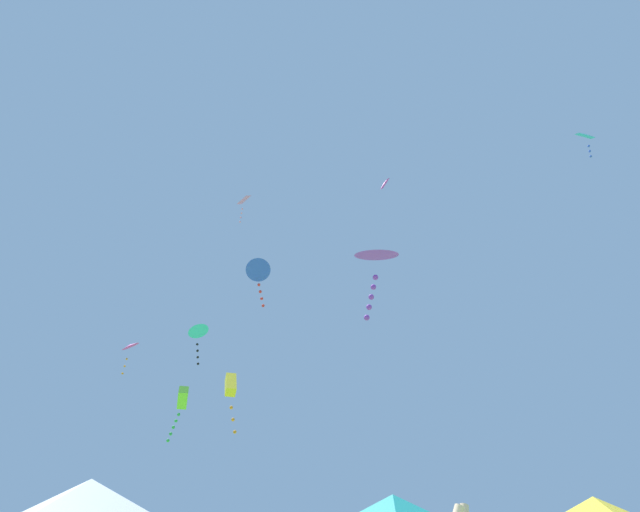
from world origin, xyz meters
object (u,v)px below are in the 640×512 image
object	(u,v)px
kite_purple_delta	(376,255)
kite_pink_diamond	(243,201)
kite_cyan_delta	(198,332)
kite_lime_box	(182,400)
kite_magenta_delta	(130,346)
canopy_tent_white	(87,499)
kite_cyan_diamond	(586,136)
kite_magenta_diamond	(384,183)
kite_blue_delta	(258,271)
kite_yellow_box	(231,386)

from	to	relation	value
kite_purple_delta	kite_pink_diamond	distance (m)	26.93
kite_cyan_delta	kite_lime_box	bearing A→B (deg)	-74.25
kite_lime_box	kite_magenta_delta	world-z (taller)	kite_magenta_delta
canopy_tent_white	kite_cyan_diamond	xyz separation A→B (m)	(16.72, -0.96, 11.83)
kite_lime_box	kite_magenta_diamond	distance (m)	22.45
canopy_tent_white	kite_magenta_delta	bearing A→B (deg)	117.39
kite_lime_box	kite_cyan_delta	size ratio (longest dim) A/B	1.06
kite_blue_delta	kite_cyan_delta	world-z (taller)	kite_cyan_delta
kite_magenta_delta	kite_purple_delta	bearing A→B (deg)	-41.92
canopy_tent_white	kite_pink_diamond	distance (m)	29.85
kite_pink_diamond	kite_blue_delta	bearing A→B (deg)	-66.60
kite_pink_diamond	kite_yellow_box	xyz separation A→B (m)	(3.15, -8.89, -18.82)
canopy_tent_white	kite_purple_delta	xyz separation A→B (m)	(8.66, -0.83, 7.16)
canopy_tent_white	kite_yellow_box	bearing A→B (deg)	79.63
canopy_tent_white	kite_cyan_delta	bearing A→B (deg)	103.51
kite_cyan_diamond	kite_magenta_diamond	xyz separation A→B (m)	(-6.29, 16.89, 12.59)
kite_blue_delta	kite_cyan_delta	size ratio (longest dim) A/B	0.88
kite_cyan_diamond	kite_magenta_diamond	size ratio (longest dim) A/B	1.39
kite_lime_box	kite_purple_delta	xyz separation A→B (m)	(11.92, -15.09, 0.46)
kite_pink_diamond	kite_lime_box	bearing A→B (deg)	-119.82
kite_magenta_delta	canopy_tent_white	bearing A→B (deg)	-62.61
kite_cyan_delta	kite_magenta_delta	distance (m)	6.47
kite_yellow_box	kite_lime_box	bearing A→B (deg)	128.03
kite_blue_delta	kite_pink_diamond	distance (m)	17.13
kite_purple_delta	kite_pink_diamond	world-z (taller)	kite_pink_diamond
kite_cyan_delta	kite_purple_delta	bearing A→B (deg)	-55.56
kite_blue_delta	kite_pink_diamond	size ratio (longest dim) A/B	0.98
kite_magenta_delta	kite_lime_box	bearing A→B (deg)	20.13
kite_lime_box	kite_cyan_diamond	size ratio (longest dim) A/B	2.16
kite_purple_delta	kite_blue_delta	world-z (taller)	kite_blue_delta
kite_cyan_diamond	kite_magenta_delta	distance (m)	27.36
kite_pink_diamond	kite_magenta_delta	world-z (taller)	kite_pink_diamond
kite_blue_delta	kite_magenta_diamond	distance (m)	17.63
kite_cyan_diamond	kite_purple_delta	bearing A→B (deg)	179.02
kite_pink_diamond	kite_magenta_diamond	bearing A→B (deg)	-5.38
kite_yellow_box	kite_blue_delta	bearing A→B (deg)	-45.49
kite_magenta_delta	kite_yellow_box	bearing A→B (deg)	-30.34
kite_lime_box	kite_pink_diamond	distance (m)	18.03
kite_magenta_diamond	kite_yellow_box	bearing A→B (deg)	-139.05
kite_pink_diamond	kite_yellow_box	bearing A→B (deg)	-70.47
kite_cyan_diamond	kite_magenta_delta	bearing A→B (deg)	149.24
canopy_tent_white	kite_pink_diamond	bearing A→B (deg)	95.54
kite_blue_delta	canopy_tent_white	bearing A→B (deg)	-111.60
canopy_tent_white	kite_magenta_delta	world-z (taller)	kite_magenta_delta
kite_cyan_diamond	kite_blue_delta	size ratio (longest dim) A/B	0.56
kite_lime_box	kite_pink_diamond	bearing A→B (deg)	60.18
canopy_tent_white	kite_blue_delta	distance (m)	13.58
canopy_tent_white	kite_magenta_delta	size ratio (longest dim) A/B	1.58
kite_cyan_diamond	kite_pink_diamond	world-z (taller)	kite_pink_diamond
kite_purple_delta	kite_yellow_box	size ratio (longest dim) A/B	0.96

